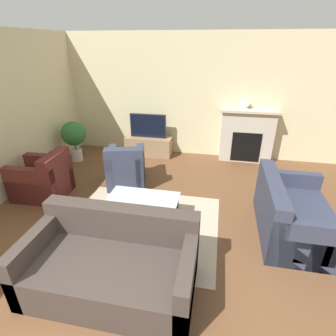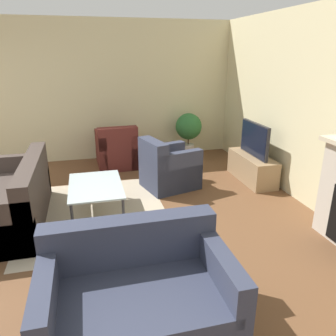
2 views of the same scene
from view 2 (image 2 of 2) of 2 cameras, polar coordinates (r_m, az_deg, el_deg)
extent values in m
cube|color=beige|center=(5.02, 23.06, 9.55)|extent=(8.42, 0.06, 2.70)
cube|color=beige|center=(6.75, -10.59, 12.95)|extent=(0.06, 8.05, 2.70)
cube|color=#B7A88E|center=(4.65, -12.47, -7.65)|extent=(2.24, 1.89, 0.00)
cube|color=#997A56|center=(5.77, 14.42, 0.03)|extent=(1.09, 0.41, 0.44)
cube|color=#232328|center=(5.63, 14.85, 4.84)|extent=(0.85, 0.05, 0.56)
cube|color=black|center=(5.61, 14.60, 4.82)|extent=(0.81, 0.01, 0.52)
cube|color=#3D332D|center=(4.70, -26.65, -6.27)|extent=(1.80, 0.97, 0.42)
cube|color=#3D332D|center=(4.47, -22.62, -1.21)|extent=(1.80, 0.20, 0.40)
cube|color=#3D332D|center=(5.40, -25.16, -1.38)|extent=(0.14, 0.97, 0.66)
cube|color=#33384C|center=(2.75, -5.09, -23.62)|extent=(0.93, 1.43, 0.42)
cube|color=#33384C|center=(2.79, -6.60, -12.38)|extent=(0.20, 1.43, 0.40)
cube|color=#33384C|center=(2.68, -20.08, -22.86)|extent=(0.93, 0.14, 0.66)
cube|color=#33384C|center=(2.81, 8.71, -19.46)|extent=(0.93, 0.14, 0.66)
cube|color=#5B231E|center=(6.42, -8.97, 2.29)|extent=(0.88, 0.75, 0.42)
cube|color=#5B231E|center=(6.00, -8.73, 5.16)|extent=(0.23, 0.72, 0.40)
cube|color=#5B231E|center=(6.43, -6.50, 3.55)|extent=(0.85, 0.18, 0.66)
cube|color=#5B231E|center=(6.36, -11.58, 3.09)|extent=(0.85, 0.18, 0.66)
cube|color=#33384C|center=(5.31, 0.37, -1.18)|extent=(0.86, 0.95, 0.42)
cube|color=#33384C|center=(5.04, -2.62, 2.59)|extent=(0.71, 0.37, 0.40)
cube|color=#33384C|center=(5.05, 1.88, -0.85)|extent=(0.34, 0.81, 0.66)
cube|color=#33384C|center=(5.49, -1.01, 0.86)|extent=(0.34, 0.81, 0.66)
cylinder|color=#333338|center=(5.01, -16.08, -3.44)|extent=(0.04, 0.04, 0.40)
cylinder|color=#333338|center=(4.14, -16.32, -8.52)|extent=(0.04, 0.04, 0.40)
cylinder|color=#333338|center=(5.01, -9.07, -2.86)|extent=(0.04, 0.04, 0.40)
cylinder|color=#333338|center=(4.14, -7.75, -7.80)|extent=(0.04, 0.04, 0.40)
cube|color=silver|center=(4.48, -12.52, -3.00)|extent=(1.04, 0.69, 0.02)
cylinder|color=beige|center=(6.89, 3.52, 3.07)|extent=(0.25, 0.25, 0.28)
cylinder|color=#4C3823|center=(6.83, 3.56, 4.83)|extent=(0.03, 0.03, 0.16)
sphere|color=#2D6B33|center=(6.76, 3.61, 7.24)|extent=(0.53, 0.53, 0.53)
camera|label=1|loc=(4.37, -60.88, 15.22)|focal=28.00mm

